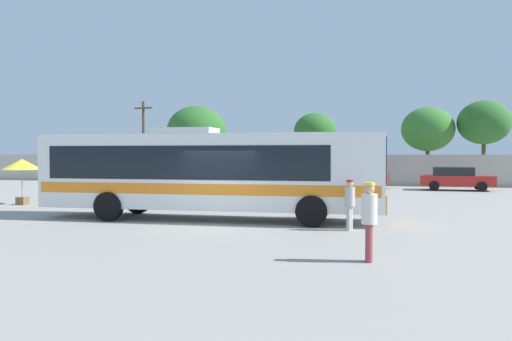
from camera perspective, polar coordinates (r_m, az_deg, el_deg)
The scene contains 15 objects.
ground_plane at distance 27.21m, azimuth 2.92°, elevation -3.21°, with size 300.00×300.00×0.00m, color gray.
perimeter_wall at distance 40.82m, azimuth 7.08°, elevation 0.11°, with size 80.00×0.30×2.34m, color #B2AD9E.
coach_bus_white_orange at distance 18.98m, azimuth -5.48°, elevation 0.02°, with size 12.53×3.22×3.34m.
attendant_by_bus_door at distance 16.43m, azimuth 10.28°, elevation -3.39°, with size 0.40×0.40×1.58m.
passenger_waiting_on_apron at distance 11.75m, azimuth 12.36°, elevation -4.99°, with size 0.35×0.35×1.76m.
vendor_umbrella_near_gate_yellow at distance 26.73m, azimuth -24.36°, elevation 0.47°, with size 1.82×1.82×2.15m.
parked_car_leftmost_dark_blue at distance 38.74m, azimuth -5.59°, elevation -0.57°, with size 4.47×2.15×1.46m.
parked_car_second_black at distance 37.52m, azimuth 2.78°, elevation -0.62°, with size 4.54×2.09×1.49m.
parked_car_third_maroon at distance 37.25m, azimuth 11.18°, elevation -0.63°, with size 4.40×2.26×1.54m.
parked_car_rightmost_red at distance 36.41m, azimuth 21.13°, elevation -0.79°, with size 4.67×2.12×1.53m.
utility_pole_near at distance 47.67m, azimuth -12.28°, elevation 3.40°, with size 1.80×0.29×7.11m.
roadside_tree_left at distance 45.80m, azimuth -6.57°, elevation 4.32°, with size 5.17×5.17×6.60m.
roadside_tree_midleft at distance 45.87m, azimuth 6.52°, elevation 4.31°, with size 3.73×3.73×5.99m.
roadside_tree_midright at distance 45.73m, azimuth 18.39°, elevation 4.33°, with size 4.35×4.35×6.32m.
roadside_tree_right at distance 46.02m, azimuth 23.80°, elevation 4.84°, with size 4.19×4.19×6.73m.
Camera 1 is at (5.77, -16.48, 2.39)m, focal length 36.34 mm.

